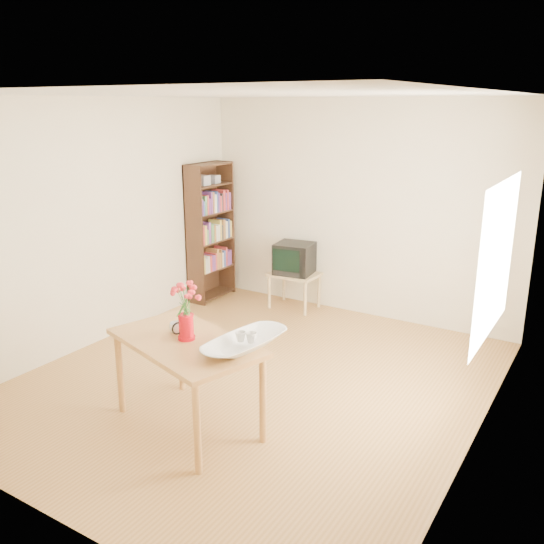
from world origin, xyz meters
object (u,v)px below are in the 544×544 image
Objects in this scene: pitcher at (186,328)px; television at (295,258)px; bowl at (245,318)px; mug at (177,328)px; table at (186,351)px.

pitcher reaches higher than television.
television is at bearing 112.34° from bowl.
bowl is (0.48, 0.10, 0.15)m from pitcher.
television is at bearing -105.59° from mug.
mug is 0.23× the size of bowl.
table is 6.83× the size of pitcher.
television is (-0.52, 2.85, -0.14)m from mug.
pitcher is 2.98m from television.
bowl is at bearing -75.82° from television.
pitcher is 0.52m from bowl.
bowl is at bearing 32.05° from table.
bowl is at bearing 158.68° from mug.
pitcher reaches higher than mug.
mug reaches higher than table.
table is 2.78× the size of bowl.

